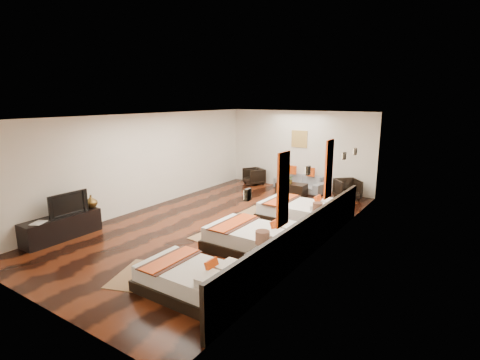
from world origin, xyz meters
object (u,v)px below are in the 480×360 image
Objects in this scene: tv_console at (62,227)px; table_plant at (290,179)px; book at (33,223)px; bed_mid at (256,240)px; sofa at (301,183)px; coffee_table at (291,189)px; nightstand_a at (262,264)px; bed_near at (193,280)px; bed_far at (301,212)px; tv at (66,203)px; armchair_left at (254,176)px; nightstand_b at (317,225)px; armchair_right at (347,189)px; figurine at (91,201)px.

tv_console is 6.28× the size of table_plant.
bed_mid is at bearing 30.67° from book.
coffee_table is at bearing -78.65° from sofa.
bed_mid is at bearing 125.50° from nightstand_a.
sofa is at bearing 88.35° from table_plant.
bed_far is at bearing 89.96° from bed_near.
tv_console is 0.57m from tv.
nightstand_a is 0.99× the size of tv.
armchair_left is at bearing 114.22° from bed_near.
bed_mid is 4.59m from tv_console.
table_plant is (-1.48, 6.74, 0.30)m from bed_near.
tv_console is at bearing -156.09° from bed_mid.
table_plant is at bearing 10.34° from armchair_left.
coffee_table is (-0.00, -0.76, -0.08)m from sofa.
bed_far is 2.48× the size of nightstand_b.
bed_mid is 1.29m from nightstand_a.
nightstand_b is at bearing 90.00° from nightstand_a.
bed_near is 1.94× the size of tv.
nightstand_a reaches higher than bed_far.
armchair_right is at bearing 28.31° from armchair_left.
armchair_right is at bearing -32.46° from tv.
nightstand_b is at bearing -56.35° from tv.
bed_far reaches higher than table_plant.
bed_near is 1.26m from nightstand_a.
bed_far is 2.96m from armchair_right.
bed_mid reaches higher than coffee_table.
table_plant is at bearing -80.30° from sofa.
book is (-0.05, -0.77, -0.26)m from tv.
coffee_table is at bearing 120.72° from bed_far.
coffee_table is at bearing 67.43° from tv_console.
nightstand_a is 6.15m from table_plant.
tv is 3.00× the size of figurine.
armchair_right reaches higher than coffee_table.
armchair_left reaches higher than sofa.
tv_console is at bearing -112.55° from table_plant.
book is 1.45m from figurine.
figurine is 0.32× the size of coffee_table.
bed_far is at bearing 90.00° from bed_mid.
bed_far is 5.37m from figurine.
nightstand_b is at bearing -54.88° from table_plant.
nightstand_a is 1.29× the size of armchair_right.
table_plant is (2.72, 7.17, -0.02)m from book.
bed_near is 2.06m from bed_mid.
tv_console is at bearing -90.00° from figurine.
armchair_right is (4.45, 6.95, -0.49)m from tv.
nightstand_a is at bearing -60.02° from sofa.
sofa is (-2.20, 6.54, -0.05)m from nightstand_a.
armchair_right is 2.57× the size of table_plant.
sofa is (2.74, 6.53, -0.43)m from figurine.
nightstand_b is at bearing -55.58° from coffee_table.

